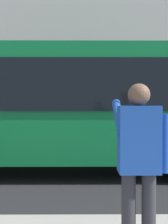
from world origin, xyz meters
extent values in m
plane|color=#232326|center=(0.00, 0.00, 0.00)|extent=(60.00, 60.00, 0.00)
cube|color=beige|center=(0.00, -6.80, 6.00)|extent=(28.00, 0.80, 12.00)
cube|color=#19592D|center=(-3.50, -6.20, 3.00)|extent=(4.40, 1.10, 0.24)
cube|color=#0F7238|center=(1.23, 0.31, 1.70)|extent=(9.00, 2.50, 2.60)
cube|color=black|center=(1.23, 1.57, 2.10)|extent=(7.60, 0.06, 1.10)
cylinder|color=black|center=(-1.77, -0.79, 0.50)|extent=(1.00, 0.28, 1.00)
cylinder|color=#2D2D33|center=(-0.18, 4.56, 0.56)|extent=(0.14, 0.14, 0.82)
cylinder|color=#2D2D33|center=(0.02, 4.56, 0.56)|extent=(0.14, 0.14, 0.82)
cube|color=#1E4CAD|center=(-0.08, 4.56, 1.30)|extent=(0.40, 0.24, 0.66)
sphere|color=brown|center=(-0.08, 4.56, 1.74)|extent=(0.22, 0.22, 0.22)
cylinder|color=#1E4CAD|center=(-0.34, 4.56, 1.26)|extent=(0.09, 0.09, 0.58)
cylinder|color=#1E4CAD|center=(0.10, 4.40, 1.52)|extent=(0.09, 0.48, 0.37)
cube|color=black|center=(0.02, 4.26, 1.72)|extent=(0.07, 0.01, 0.14)
camera|label=1|loc=(0.48, 7.29, 1.61)|focal=44.70mm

